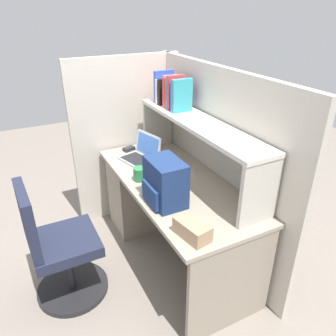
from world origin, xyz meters
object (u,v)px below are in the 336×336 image
object	(u,v)px
snack_canister	(140,174)
office_chair	(58,251)
laptop	(142,154)
paper_cup	(149,181)
computer_mouse	(129,149)
backpack	(165,183)
tissue_box	(192,230)

from	to	relation	value
snack_canister	office_chair	distance (m)	0.80
laptop	paper_cup	xyz separation A→B (m)	(0.46, -0.13, -0.00)
computer_mouse	backpack	bearing A→B (deg)	-22.11
backpack	computer_mouse	world-z (taller)	backpack
laptop	office_chair	bearing A→B (deg)	-61.69
tissue_box	snack_canister	world-z (taller)	snack_canister
office_chair	laptop	bearing A→B (deg)	-64.47
backpack	office_chair	distance (m)	0.90
computer_mouse	paper_cup	world-z (taller)	paper_cup
backpack	paper_cup	distance (m)	0.25
paper_cup	backpack	bearing A→B (deg)	2.41
backpack	tissue_box	bearing A→B (deg)	-3.32
laptop	computer_mouse	bearing A→B (deg)	-173.00
laptop	tissue_box	xyz separation A→B (m)	(1.09, -0.15, -0.00)
tissue_box	laptop	bearing A→B (deg)	161.57
laptop	tissue_box	size ratio (longest dim) A/B	1.66
computer_mouse	snack_canister	distance (m)	0.58
backpack	office_chair	xyz separation A→B (m)	(-0.24, -0.72, -0.49)
laptop	office_chair	world-z (taller)	laptop
tissue_box	office_chair	distance (m)	1.02
backpack	paper_cup	xyz separation A→B (m)	(-0.23, -0.01, -0.10)
laptop	snack_canister	bearing A→B (deg)	-25.58
office_chair	snack_canister	bearing A→B (deg)	-82.25
computer_mouse	snack_canister	xyz separation A→B (m)	(0.56, -0.13, 0.04)
tissue_box	snack_canister	bearing A→B (deg)	169.87
laptop	backpack	world-z (taller)	backpack
backpack	computer_mouse	distance (m)	0.94
computer_mouse	snack_canister	world-z (taller)	snack_canister
computer_mouse	paper_cup	distance (m)	0.71
tissue_box	backpack	bearing A→B (deg)	165.94
laptop	paper_cup	world-z (taller)	laptop
snack_canister	office_chair	bearing A→B (deg)	-79.47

